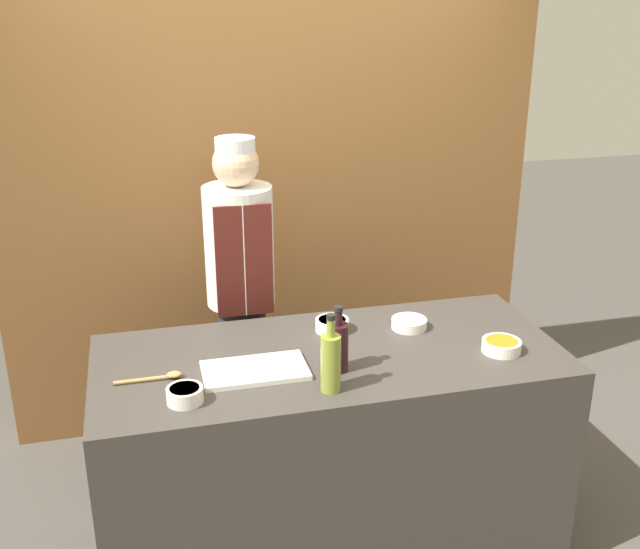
% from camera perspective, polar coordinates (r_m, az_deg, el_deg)
% --- Properties ---
extents(ground_plane, '(14.00, 14.00, 0.00)m').
position_cam_1_polar(ground_plane, '(3.56, 0.69, -19.74)').
color(ground_plane, '#4C4742').
extents(cabinet_wall, '(2.88, 0.18, 2.40)m').
position_cam_1_polar(cabinet_wall, '(4.08, -3.75, 4.90)').
color(cabinet_wall, brown).
rests_on(cabinet_wall, ground_plane).
extents(counter, '(1.88, 0.83, 0.95)m').
position_cam_1_polar(counter, '(3.27, 0.73, -13.44)').
color(counter, '#3D3833').
rests_on(counter, ground_plane).
extents(sauce_bowl_orange, '(0.16, 0.16, 0.05)m').
position_cam_1_polar(sauce_bowl_orange, '(3.12, 13.65, -5.27)').
color(sauce_bowl_orange, white).
rests_on(sauce_bowl_orange, counter).
extents(sauce_bowl_red, '(0.13, 0.13, 0.06)m').
position_cam_1_polar(sauce_bowl_red, '(2.73, -10.26, -8.96)').
color(sauce_bowl_red, white).
rests_on(sauce_bowl_red, counter).
extents(sauce_bowl_yellow, '(0.14, 0.14, 0.05)m').
position_cam_1_polar(sauce_bowl_yellow, '(3.21, 0.93, -3.81)').
color(sauce_bowl_yellow, white).
rests_on(sauce_bowl_yellow, counter).
extents(sauce_bowl_white, '(0.15, 0.15, 0.04)m').
position_cam_1_polar(sauce_bowl_white, '(3.26, 6.81, -3.68)').
color(sauce_bowl_white, white).
rests_on(sauce_bowl_white, counter).
extents(cutting_board, '(0.40, 0.23, 0.02)m').
position_cam_1_polar(cutting_board, '(2.89, -4.98, -7.29)').
color(cutting_board, white).
rests_on(cutting_board, counter).
extents(bottle_wine, '(0.08, 0.08, 0.27)m').
position_cam_1_polar(bottle_wine, '(2.86, 1.38, -5.43)').
color(bottle_wine, black).
rests_on(bottle_wine, counter).
extents(bottle_oil, '(0.07, 0.07, 0.30)m').
position_cam_1_polar(bottle_oil, '(2.72, 0.82, -6.63)').
color(bottle_oil, olive).
rests_on(bottle_oil, counter).
extents(wooden_spoon, '(0.25, 0.04, 0.03)m').
position_cam_1_polar(wooden_spoon, '(2.90, -12.27, -7.66)').
color(wooden_spoon, '#B2844C').
rests_on(wooden_spoon, counter).
extents(chef_center, '(0.33, 0.33, 1.69)m').
position_cam_1_polar(chef_center, '(3.67, -6.04, -1.46)').
color(chef_center, '#28282D').
rests_on(chef_center, ground_plane).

